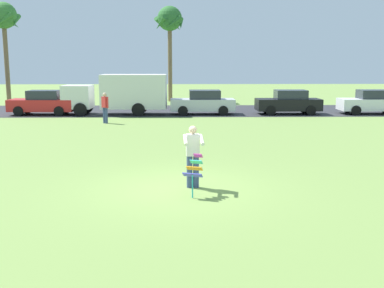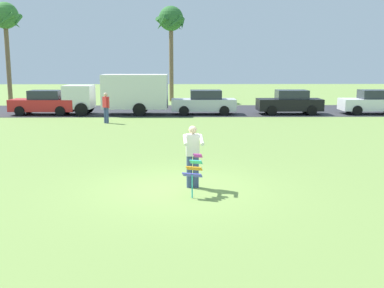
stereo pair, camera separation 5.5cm
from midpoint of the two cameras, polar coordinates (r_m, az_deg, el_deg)
ground_plane at (r=12.96m, az=-1.83°, el=-5.46°), size 120.00×120.00×0.00m
road_strip at (r=33.38m, az=-1.50°, el=4.09°), size 120.00×8.00×0.01m
person_kite_flyer at (r=12.85m, az=-0.02°, el=-1.23°), size 0.56×0.67×1.73m
kite_held at (r=12.08m, az=0.17°, el=-3.12°), size 0.55×0.71×1.08m
parked_car_red at (r=32.23m, az=-17.73°, el=4.78°), size 4.25×1.93×1.60m
parked_truck_white_box at (r=31.12m, az=-8.62°, el=6.15°), size 6.74×2.21×2.62m
parked_car_silver at (r=30.95m, az=1.29°, el=5.05°), size 4.22×1.87×1.60m
parked_car_black at (r=31.71m, az=11.63°, el=4.97°), size 4.22×1.87×1.60m
parked_car_white at (r=33.39m, az=21.01°, el=4.76°), size 4.21×1.86×1.60m
palm_tree_left_near at (r=41.45m, az=-21.98°, el=13.86°), size 2.58×2.71×8.12m
palm_tree_right_near at (r=41.36m, az=-2.77°, el=14.56°), size 2.58×2.71×8.12m
person_walker_near at (r=26.90m, az=-10.60°, el=4.47°), size 0.43×0.43×1.73m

